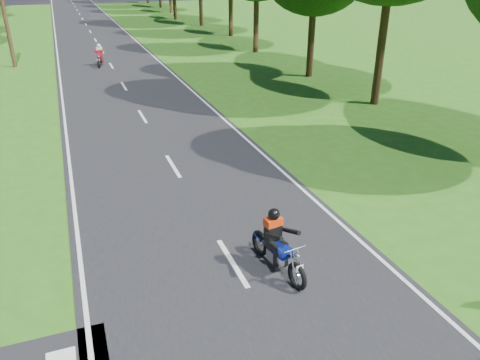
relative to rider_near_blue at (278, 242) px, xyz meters
name	(u,v)px	position (x,y,z in m)	size (l,w,h in m)	color
ground	(267,319)	(-0.85, -1.37, -0.76)	(160.00, 160.00, 0.00)	#2B5E15
main_road	(86,25)	(-0.85, 48.63, -0.75)	(7.00, 140.00, 0.02)	black
road_markings	(86,27)	(-0.99, 46.75, -0.74)	(7.40, 140.00, 0.01)	silver
telegraph_pole	(2,1)	(-6.85, 26.63, 3.31)	(1.20, 0.26, 8.00)	#382616
rider_near_blue	(278,242)	(0.00, 0.00, 0.00)	(0.59, 1.78, 1.48)	navy
rider_far_red	(99,55)	(-1.51, 24.89, -0.03)	(0.57, 1.70, 1.42)	maroon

